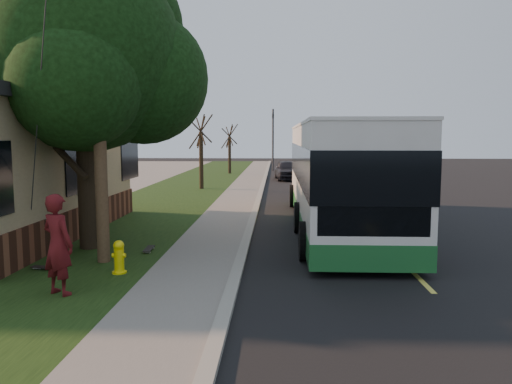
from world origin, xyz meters
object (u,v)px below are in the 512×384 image
(leafy_tree, at_px, (87,58))
(bare_tree_near, at_px, (201,153))
(distant_car, at_px, (288,170))
(bare_tree_far, at_px, (230,150))
(skateboarder, at_px, (58,244))
(fire_hydrant, at_px, (119,257))
(transit_bus, at_px, (338,173))
(skateboard_main, at_px, (149,249))
(traffic_signal, at_px, (273,135))
(dumpster, at_px, (40,205))
(skateboard_spare, at_px, (46,268))
(utility_pole, at_px, (97,70))

(leafy_tree, height_order, bare_tree_near, leafy_tree)
(bare_tree_near, height_order, distant_car, bare_tree_near)
(bare_tree_near, bearing_deg, bare_tree_far, 87.61)
(skateboarder, relative_size, distant_car, 0.47)
(bare_tree_far, xyz_separation_m, skateboarder, (-0.28, -31.52, -0.96))
(fire_hydrant, relative_size, transit_bus, 0.06)
(bare_tree_far, height_order, skateboard_main, bare_tree_far)
(distant_car, bearing_deg, bare_tree_far, 127.66)
(traffic_signal, distance_m, dumpster, 29.33)
(skateboarder, relative_size, dumpster, 1.04)
(fire_hydrant, bearing_deg, traffic_signal, 84.79)
(dumpster, xyz_separation_m, distant_car, (8.80, 19.10, -0.06))
(dumpster, bearing_deg, skateboard_main, -37.80)
(bare_tree_far, bearing_deg, bare_tree_near, -92.39)
(traffic_signal, xyz_separation_m, skateboard_main, (-3.00, -31.83, -3.04))
(bare_tree_far, bearing_deg, dumpster, -99.78)
(bare_tree_near, distance_m, skateboard_main, 15.99)
(traffic_signal, bearing_deg, bare_tree_near, -104.04)
(bare_tree_far, xyz_separation_m, traffic_signal, (3.50, 4.00, 1.16))
(bare_tree_far, xyz_separation_m, distant_car, (4.63, -5.10, -1.30))
(transit_bus, distance_m, dumpster, 10.19)
(transit_bus, distance_m, skateboard_spare, 9.67)
(skateboard_main, height_order, distant_car, distant_car)
(traffic_signal, bearing_deg, transit_bus, -84.95)
(skateboarder, bearing_deg, bare_tree_near, -62.61)
(utility_pole, height_order, skateboard_main, utility_pole)
(leafy_tree, relative_size, dumpster, 4.16)
(utility_pole, relative_size, dumpster, 4.83)
(bare_tree_far, xyz_separation_m, skateboard_main, (0.50, -27.83, -1.88))
(skateboard_main, relative_size, skateboard_spare, 1.02)
(leafy_tree, bearing_deg, skateboard_main, -15.92)
(skateboard_main, xyz_separation_m, skateboard_spare, (-1.85, -1.97, -0.00))
(bare_tree_near, xyz_separation_m, skateboard_main, (1.00, -15.83, -2.03))
(bare_tree_far, distance_m, traffic_signal, 5.44)
(skateboarder, height_order, distant_car, skateboarder)
(skateboard_spare, bearing_deg, utility_pole, 37.31)
(traffic_signal, bearing_deg, skateboard_main, -95.38)
(skateboarder, bearing_deg, skateboard_main, -75.15)
(leafy_tree, relative_size, transit_bus, 0.60)
(fire_hydrant, relative_size, skateboard_main, 0.96)
(utility_pole, bearing_deg, skateboard_spare, -142.69)
(bare_tree_near, distance_m, traffic_signal, 16.52)
(bare_tree_far, bearing_deg, skateboarder, -90.50)
(bare_tree_far, distance_m, skateboard_spare, 29.89)
(traffic_signal, xyz_separation_m, skateboarder, (-3.78, -35.52, -2.12))
(traffic_signal, distance_m, transit_bus, 27.83)
(dumpster, bearing_deg, bare_tree_near, 73.26)
(bare_tree_far, height_order, traffic_signal, traffic_signal)
(utility_pole, distance_m, transit_bus, 8.66)
(fire_hydrant, distance_m, skateboard_spare, 1.79)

